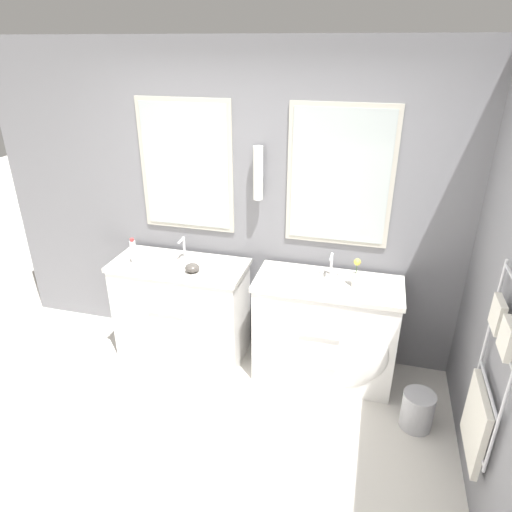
{
  "coord_description": "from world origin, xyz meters",
  "views": [
    {
      "loc": [
        0.85,
        -1.76,
        2.55
      ],
      "look_at": [
        0.07,
        1.15,
        1.13
      ],
      "focal_mm": 32.0,
      "sensor_mm": 36.0,
      "label": 1
    }
  ],
  "objects_px": {
    "waste_bin": "(417,410)",
    "flower_vase": "(356,275)",
    "vanity_right": "(324,331)",
    "amenity_bowl": "(192,268)",
    "toiletry_bottle": "(133,252)",
    "vanity_left": "(181,310)"
  },
  "relations": [
    {
      "from": "waste_bin",
      "to": "flower_vase",
      "type": "bearing_deg",
      "value": 143.89
    },
    {
      "from": "vanity_right",
      "to": "vanity_left",
      "type": "bearing_deg",
      "value": 180.0
    },
    {
      "from": "vanity_left",
      "to": "toiletry_bottle",
      "type": "height_order",
      "value": "toiletry_bottle"
    },
    {
      "from": "amenity_bowl",
      "to": "flower_vase",
      "type": "relative_size",
      "value": 0.51
    },
    {
      "from": "amenity_bowl",
      "to": "toiletry_bottle",
      "type": "bearing_deg",
      "value": 177.17
    },
    {
      "from": "vanity_right",
      "to": "waste_bin",
      "type": "relative_size",
      "value": 3.93
    },
    {
      "from": "vanity_left",
      "to": "toiletry_bottle",
      "type": "relative_size",
      "value": 5.14
    },
    {
      "from": "toiletry_bottle",
      "to": "amenity_bowl",
      "type": "distance_m",
      "value": 0.53
    },
    {
      "from": "amenity_bowl",
      "to": "flower_vase",
      "type": "distance_m",
      "value": 1.28
    },
    {
      "from": "vanity_left",
      "to": "toiletry_bottle",
      "type": "bearing_deg",
      "value": -171.87
    },
    {
      "from": "vanity_right",
      "to": "waste_bin",
      "type": "bearing_deg",
      "value": -27.13
    },
    {
      "from": "toiletry_bottle",
      "to": "flower_vase",
      "type": "height_order",
      "value": "flower_vase"
    },
    {
      "from": "toiletry_bottle",
      "to": "amenity_bowl",
      "type": "bearing_deg",
      "value": -2.83
    },
    {
      "from": "vanity_right",
      "to": "waste_bin",
      "type": "distance_m",
      "value": 0.88
    },
    {
      "from": "flower_vase",
      "to": "waste_bin",
      "type": "bearing_deg",
      "value": -36.11
    },
    {
      "from": "toiletry_bottle",
      "to": "waste_bin",
      "type": "xyz_separation_m",
      "value": [
        2.34,
        -0.33,
        -0.83
      ]
    },
    {
      "from": "toiletry_bottle",
      "to": "waste_bin",
      "type": "distance_m",
      "value": 2.5
    },
    {
      "from": "toiletry_bottle",
      "to": "flower_vase",
      "type": "distance_m",
      "value": 1.8
    },
    {
      "from": "flower_vase",
      "to": "amenity_bowl",
      "type": "bearing_deg",
      "value": -175.89
    },
    {
      "from": "vanity_right",
      "to": "flower_vase",
      "type": "xyz_separation_m",
      "value": [
        0.2,
        0.01,
        0.53
      ]
    },
    {
      "from": "vanity_right",
      "to": "toiletry_bottle",
      "type": "xyz_separation_m",
      "value": [
        -1.6,
        -0.05,
        0.53
      ]
    },
    {
      "from": "vanity_left",
      "to": "amenity_bowl",
      "type": "height_order",
      "value": "amenity_bowl"
    }
  ]
}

